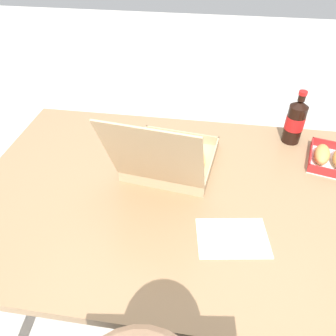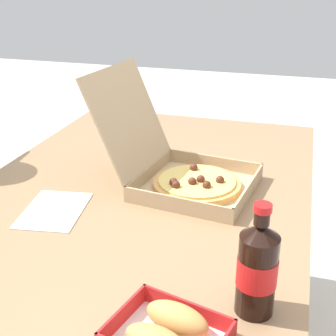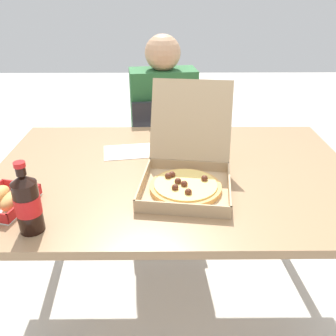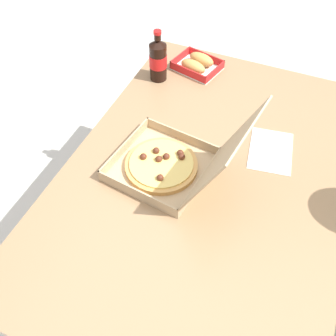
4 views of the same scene
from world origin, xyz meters
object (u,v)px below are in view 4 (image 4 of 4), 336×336
at_px(pizza_box_open, 172,163).
at_px(bread_side_box, 197,64).
at_px(cola_bottle, 158,59).
at_px(paper_menu, 271,151).

distance_m(pizza_box_open, bread_side_box, 0.61).
bearing_deg(cola_bottle, pizza_box_open, 28.94).
relative_size(bread_side_box, paper_menu, 1.05).
xyz_separation_m(pizza_box_open, bread_side_box, (-0.60, -0.13, -0.02)).
xyz_separation_m(bread_side_box, paper_menu, (0.36, 0.42, -0.02)).
xyz_separation_m(bread_side_box, cola_bottle, (0.13, -0.13, 0.07)).
bearing_deg(cola_bottle, paper_menu, 66.84).
bearing_deg(paper_menu, bread_side_box, -139.93).
bearing_deg(bread_side_box, cola_bottle, -45.22).
relative_size(pizza_box_open, cola_bottle, 2.10).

